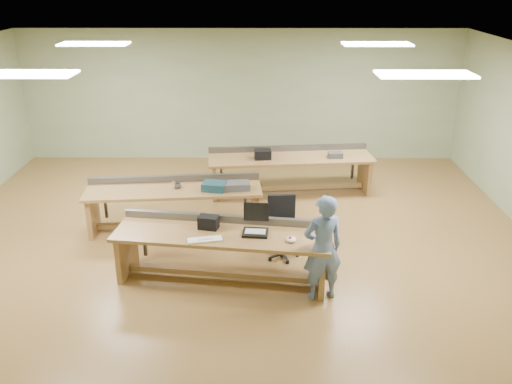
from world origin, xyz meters
TOP-DOWN VIEW (x-y plane):
  - floor at (0.00, 0.00)m, footprint 10.00×10.00m
  - ceiling at (0.00, 0.00)m, footprint 10.00×10.00m
  - wall_back at (0.00, 4.00)m, footprint 10.00×0.04m
  - wall_front at (0.00, -4.00)m, footprint 10.00×0.04m
  - fluor_panels at (0.00, 0.00)m, footprint 6.20×3.50m
  - workbench_front at (-0.09, -1.48)m, footprint 3.15×1.21m
  - workbench_mid at (-1.03, 0.19)m, footprint 3.02×1.05m
  - workbench_back at (1.05, 1.90)m, footprint 3.32×1.18m
  - person at (1.27, -1.96)m, footprint 0.63×0.50m
  - laptop_base at (0.38, -1.54)m, footprint 0.38×0.32m
  - laptop_screen at (0.39, -1.40)m, footprint 0.36×0.05m
  - keyboard at (-0.31, -1.74)m, footprint 0.49×0.25m
  - trackball_mouse at (0.87, -1.76)m, footprint 0.19×0.20m
  - camera_bag at (-0.30, -1.36)m, footprint 0.31×0.24m
  - task_chair at (0.79, -0.78)m, footprint 0.56×0.56m
  - parts_bin_teal at (-0.33, 0.11)m, footprint 0.43×0.35m
  - parts_bin_grey at (0.05, 0.15)m, footprint 0.47×0.33m
  - mug at (-0.95, 0.19)m, footprint 0.14×0.14m
  - drinks_can at (-1.02, 0.16)m, footprint 0.08×0.08m
  - storage_box_back at (0.50, 1.74)m, footprint 0.34×0.26m
  - tray_back at (1.93, 1.82)m, footprint 0.29×0.22m

SIDE VIEW (x-z plane):
  - floor at x=0.00m, z-range 0.00..0.00m
  - task_chair at x=0.79m, z-range -0.13..0.84m
  - workbench_mid at x=-1.03m, z-range 0.13..0.99m
  - workbench_front at x=-0.09m, z-range 0.13..0.99m
  - workbench_back at x=1.05m, z-range 0.13..0.99m
  - person at x=1.27m, z-range 0.00..1.52m
  - keyboard at x=-0.31m, z-range 0.75..0.78m
  - laptop_base at x=0.38m, z-range 0.75..0.79m
  - trackball_mouse at x=0.87m, z-range 0.75..0.82m
  - mug at x=-0.95m, z-range 0.75..0.84m
  - tray_back at x=1.93m, z-range 0.75..0.86m
  - parts_bin_grey at x=0.05m, z-range 0.75..0.87m
  - drinks_can at x=-1.02m, z-range 0.75..0.87m
  - parts_bin_teal at x=-0.33m, z-range 0.75..0.88m
  - storage_box_back at x=0.50m, z-range 0.75..0.93m
  - camera_bag at x=-0.30m, z-range 0.75..0.94m
  - laptop_screen at x=0.39m, z-range 0.89..1.17m
  - wall_back at x=0.00m, z-range 0.00..3.00m
  - wall_front at x=0.00m, z-range 0.00..3.00m
  - fluor_panels at x=0.00m, z-range 2.96..2.99m
  - ceiling at x=0.00m, z-range 3.00..3.00m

